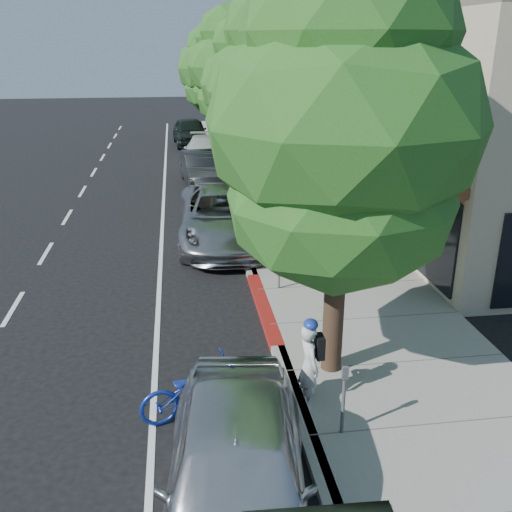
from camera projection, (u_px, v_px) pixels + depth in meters
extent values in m
plane|color=black|center=(270.00, 330.00, 13.20)|extent=(120.00, 120.00, 0.00)
cube|color=gray|center=(297.00, 221.00, 20.89)|extent=(4.60, 56.00, 0.15)
cube|color=#9E998E|center=(235.00, 224.00, 20.59)|extent=(0.30, 56.00, 0.15)
cube|color=maroon|center=(264.00, 308.00, 14.10)|extent=(0.32, 4.00, 0.15)
cube|color=#C1AD94|center=(396.00, 97.00, 29.88)|extent=(10.00, 36.00, 7.00)
cylinder|color=black|center=(334.00, 311.00, 10.97)|extent=(0.40, 0.40, 2.81)
ellipsoid|color=#204F17|center=(340.00, 200.00, 10.19)|extent=(4.14, 4.14, 3.32)
ellipsoid|color=#204F17|center=(344.00, 122.00, 9.71)|extent=(4.88, 4.88, 3.90)
ellipsoid|color=#204F17|center=(349.00, 31.00, 9.20)|extent=(3.66, 3.66, 2.93)
cylinder|color=black|center=(279.00, 219.00, 16.52)|extent=(0.40, 0.40, 2.86)
ellipsoid|color=#204F17|center=(280.00, 142.00, 15.73)|extent=(3.53, 3.53, 2.83)
ellipsoid|color=#204F17|center=(281.00, 89.00, 15.24)|extent=(4.16, 4.16, 3.32)
ellipsoid|color=#204F17|center=(282.00, 30.00, 14.72)|extent=(3.12, 3.12, 2.49)
cylinder|color=black|center=(252.00, 176.00, 22.11)|extent=(0.40, 0.40, 2.72)
ellipsoid|color=#204F17|center=(252.00, 120.00, 21.35)|extent=(3.33, 3.33, 2.66)
ellipsoid|color=#204F17|center=(252.00, 83.00, 20.88)|extent=(3.91, 3.91, 3.13)
ellipsoid|color=#204F17|center=(252.00, 43.00, 20.39)|extent=(2.94, 2.94, 2.35)
cylinder|color=black|center=(236.00, 147.00, 27.63)|extent=(0.40, 0.40, 2.92)
ellipsoid|color=#204F17|center=(235.00, 98.00, 26.82)|extent=(3.68, 3.68, 2.94)
ellipsoid|color=#204F17|center=(235.00, 66.00, 26.31)|extent=(4.33, 4.33, 3.46)
ellipsoid|color=#204F17|center=(234.00, 31.00, 25.78)|extent=(3.25, 3.25, 2.60)
cylinder|color=black|center=(225.00, 130.00, 33.21)|extent=(0.40, 0.40, 2.83)
ellipsoid|color=#204F17|center=(224.00, 91.00, 32.42)|extent=(3.62, 3.62, 2.90)
ellipsoid|color=#204F17|center=(224.00, 65.00, 31.94)|extent=(4.26, 4.26, 3.41)
ellipsoid|color=#204F17|center=(223.00, 37.00, 31.42)|extent=(3.19, 3.19, 2.56)
cylinder|color=black|center=(217.00, 119.00, 38.80)|extent=(0.40, 0.40, 2.62)
ellipsoid|color=#204F17|center=(217.00, 88.00, 38.08)|extent=(4.47, 4.47, 3.58)
ellipsoid|color=#204F17|center=(216.00, 68.00, 37.63)|extent=(5.26, 5.26, 4.21)
ellipsoid|color=#204F17|center=(216.00, 46.00, 37.15)|extent=(3.95, 3.95, 3.16)
imported|color=silver|center=(309.00, 365.00, 10.24)|extent=(0.46, 0.63, 1.61)
imported|color=#162C9A|center=(197.00, 389.00, 10.00)|extent=(2.18, 1.22, 1.09)
imported|color=#A4A3A8|center=(225.00, 217.00, 18.67)|extent=(3.14, 6.43, 1.76)
imported|color=black|center=(202.00, 169.00, 26.26)|extent=(2.06, 4.79, 1.53)
imported|color=silver|center=(204.00, 151.00, 30.64)|extent=(2.54, 5.23, 1.47)
imported|color=black|center=(190.00, 132.00, 36.43)|extent=(2.32, 5.07, 1.68)
imported|color=silver|center=(236.00, 473.00, 7.63)|extent=(2.58, 5.20, 1.70)
imported|color=black|center=(314.00, 195.00, 20.60)|extent=(1.13, 1.07, 1.84)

